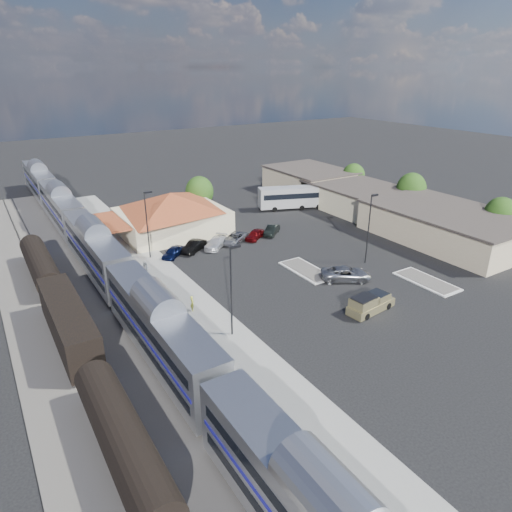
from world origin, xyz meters
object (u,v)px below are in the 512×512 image
station_depot (171,213)px  pickup_truck (371,303)px  coach_bus (293,196)px  suv (346,274)px

station_depot → pickup_truck: (7.97, -33.46, -2.23)m
pickup_truck → coach_bus: 37.14m
suv → coach_bus: (12.18, 27.03, 1.45)m
pickup_truck → coach_bus: bearing=-30.6°
coach_bus → suv: bearing=176.2°
pickup_truck → suv: (2.91, 6.88, -0.08)m
station_depot → coach_bus: station_depot is taller
station_depot → pickup_truck: 34.47m
pickup_truck → coach_bus: coach_bus is taller
suv → coach_bus: 29.68m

